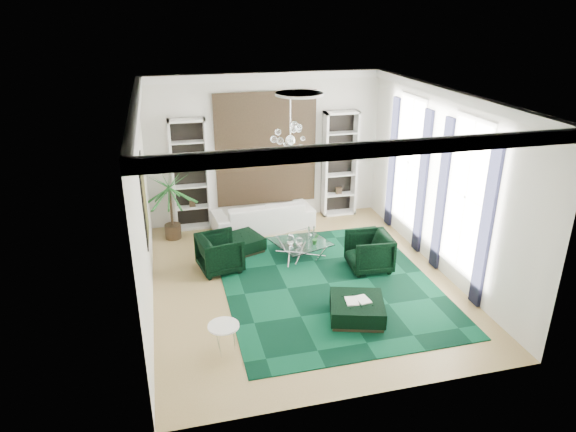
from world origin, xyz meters
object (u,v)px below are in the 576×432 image
object	(u,v)px
palm	(170,197)
ottoman_front	(357,310)
ottoman_side	(242,244)
side_table	(224,339)
armchair_right	(369,252)
armchair_left	(220,253)
coffee_table	(300,249)
sofa	(263,215)

from	to	relation	value
palm	ottoman_front	bearing A→B (deg)	-54.88
ottoman_side	side_table	world-z (taller)	side_table
armchair_right	palm	xyz separation A→B (m)	(-4.02, 2.64, 0.66)
armchair_right	palm	world-z (taller)	palm
armchair_left	armchair_right	size ratio (longest dim) A/B	0.99
armchair_right	palm	size ratio (longest dim) A/B	0.42
armchair_right	ottoman_front	xyz separation A→B (m)	(-0.94, -1.73, -0.22)
ottoman_side	ottoman_front	xyz separation A→B (m)	(1.56, -3.26, 0.01)
armchair_right	coffee_table	xyz separation A→B (m)	(-1.26, 0.93, -0.22)
side_table	ottoman_side	bearing A→B (deg)	76.16
ottoman_front	side_table	bearing A→B (deg)	-171.65
armchair_right	sofa	bearing A→B (deg)	-142.26
ottoman_front	palm	xyz separation A→B (m)	(-3.08, 4.38, 0.87)
coffee_table	side_table	distance (m)	3.69
armchair_left	ottoman_front	bearing A→B (deg)	-149.57
armchair_left	side_table	xyz separation A→B (m)	(-0.29, -2.83, -0.15)
armchair_left	armchair_right	bearing A→B (deg)	-114.12
armchair_left	palm	distance (m)	2.22
armchair_right	side_table	size ratio (longest dim) A/B	1.74
armchair_left	palm	bearing A→B (deg)	14.98
ottoman_side	ottoman_front	world-z (taller)	ottoman_front
sofa	coffee_table	xyz separation A→B (m)	(0.51, -1.73, -0.18)
coffee_table	sofa	bearing A→B (deg)	106.38
ottoman_side	side_table	bearing A→B (deg)	-103.84
coffee_table	armchair_right	bearing A→B (deg)	-36.21
ottoman_side	palm	xyz separation A→B (m)	(-1.52, 1.12, 0.88)
coffee_table	palm	size ratio (longest dim) A/B	0.52
coffee_table	ottoman_side	xyz separation A→B (m)	(-1.24, 0.60, -0.01)
armchair_left	coffee_table	distance (m)	1.86
armchair_left	ottoman_side	size ratio (longest dim) A/B	1.07
coffee_table	armchair_left	bearing A→B (deg)	-174.12
coffee_table	ottoman_front	bearing A→B (deg)	-83.02
ottoman_side	ottoman_front	bearing A→B (deg)	-64.40
sofa	palm	distance (m)	2.35
sofa	armchair_left	world-z (taller)	armchair_left
coffee_table	ottoman_front	world-z (taller)	ottoman_front
ottoman_front	palm	size ratio (longest dim) A/B	0.45
palm	coffee_table	bearing A→B (deg)	-31.95
sofa	coffee_table	bearing A→B (deg)	100.83
ottoman_front	palm	distance (m)	5.42
sofa	ottoman_side	world-z (taller)	sofa
palm	side_table	bearing A→B (deg)	-82.44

